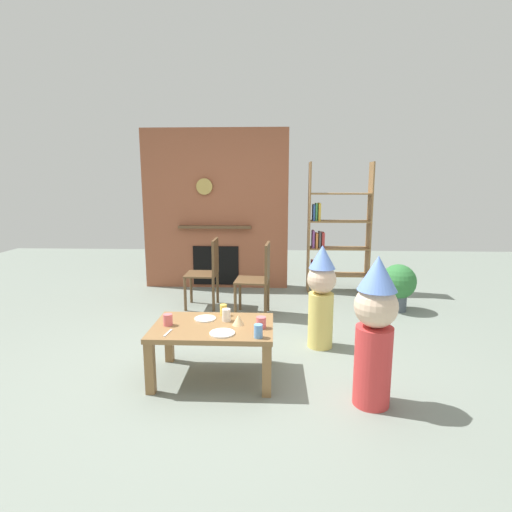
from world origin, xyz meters
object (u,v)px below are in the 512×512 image
at_px(paper_plate_front, 222,333).
at_px(child_in_pink, 321,294).
at_px(child_with_cone_hat, 375,328).
at_px(potted_plant_tall, 398,284).
at_px(paper_cup_near_left, 261,322).
at_px(paper_cup_far_left, 258,331).
at_px(birthday_cake_slice, 238,320).
at_px(dining_chair_middle, 260,275).
at_px(paper_cup_far_right, 223,310).
at_px(paper_cup_near_right, 226,315).
at_px(paper_plate_rear, 205,319).
at_px(coffee_table, 213,334).
at_px(dining_chair_left, 208,269).
at_px(paper_cup_center, 168,320).
at_px(bookshelf, 333,233).

xyz_separation_m(paper_plate_front, child_in_pink, (0.86, 0.86, 0.08)).
relative_size(child_with_cone_hat, potted_plant_tall, 1.87).
height_order(child_with_cone_hat, potted_plant_tall, child_with_cone_hat).
xyz_separation_m(paper_cup_near_left, paper_cup_far_left, (-0.01, -0.20, 0.01)).
height_order(paper_plate_front, birthday_cake_slice, birthday_cake_slice).
bearing_deg(dining_chair_middle, paper_cup_far_right, 82.82).
bearing_deg(paper_cup_far_right, paper_cup_near_right, -73.38).
relative_size(paper_plate_rear, child_with_cone_hat, 0.16).
bearing_deg(paper_cup_far_left, dining_chair_middle, 91.68).
bearing_deg(paper_cup_far_right, child_in_pink, 25.27).
bearing_deg(paper_cup_far_right, child_with_cone_hat, -27.66).
bearing_deg(potted_plant_tall, child_with_cone_hat, -110.95).
bearing_deg(dining_chair_middle, potted_plant_tall, -167.10).
bearing_deg(birthday_cake_slice, paper_cup_far_left, -56.71).
height_order(paper_cup_near_right, birthday_cake_slice, paper_cup_near_right).
bearing_deg(paper_cup_near_right, potted_plant_tall, 41.62).
relative_size(coffee_table, paper_plate_front, 5.01).
height_order(coffee_table, potted_plant_tall, potted_plant_tall).
relative_size(paper_plate_front, potted_plant_tall, 0.33).
bearing_deg(dining_chair_left, paper_cup_near_right, 104.20).
bearing_deg(paper_cup_center, paper_cup_near_right, 14.92).
relative_size(paper_cup_far_right, child_with_cone_hat, 0.09).
xyz_separation_m(paper_cup_near_right, child_with_cone_hat, (1.12, -0.47, 0.08)).
bearing_deg(birthday_cake_slice, paper_cup_center, -176.67).
relative_size(bookshelf, coffee_table, 1.92).
xyz_separation_m(paper_cup_center, child_with_cone_hat, (1.59, -0.34, 0.09)).
distance_m(paper_cup_far_right, child_with_cone_hat, 1.32).
bearing_deg(bookshelf, paper_cup_near_right, -115.42).
xyz_separation_m(paper_cup_near_left, child_in_pink, (0.57, 0.72, 0.04)).
distance_m(paper_cup_near_left, child_with_cone_hat, 0.89).
bearing_deg(birthday_cake_slice, paper_cup_far_right, 123.16).
height_order(coffee_table, child_with_cone_hat, child_with_cone_hat).
bearing_deg(paper_plate_rear, birthday_cake_slice, -22.71).
bearing_deg(dining_chair_middle, paper_cup_center, 70.90).
relative_size(paper_cup_far_left, dining_chair_middle, 0.12).
distance_m(paper_cup_far_left, paper_plate_front, 0.29).
height_order(child_with_cone_hat, dining_chair_left, child_with_cone_hat).
bearing_deg(dining_chair_middle, coffee_table, 82.62).
bearing_deg(bookshelf, coffee_table, -116.23).
relative_size(paper_cup_near_left, paper_cup_center, 0.97).
relative_size(paper_cup_far_right, potted_plant_tall, 0.17).
distance_m(paper_cup_center, dining_chair_middle, 1.76).
distance_m(paper_cup_near_right, child_with_cone_hat, 1.22).
bearing_deg(birthday_cake_slice, coffee_table, -176.01).
bearing_deg(bookshelf, child_in_pink, -100.95).
height_order(paper_cup_far_right, paper_plate_front, paper_cup_far_right).
distance_m(bookshelf, paper_cup_near_right, 2.99).
distance_m(paper_cup_far_right, dining_chair_left, 1.70).
distance_m(paper_cup_near_right, dining_chair_left, 1.85).
bearing_deg(child_with_cone_hat, paper_plate_front, 7.65).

